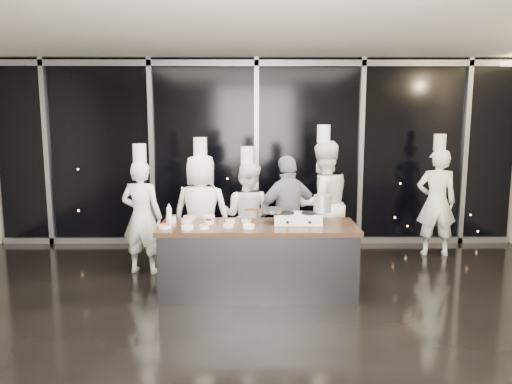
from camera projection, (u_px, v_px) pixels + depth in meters
ground at (259, 323)px, 5.47m from camera, size 9.00×9.00×0.00m
room_shell at (276, 116)px, 5.12m from camera, size 9.02×7.02×3.21m
window_wall at (256, 153)px, 8.61m from camera, size 8.90×0.11×3.20m
demo_counter at (258, 259)px, 6.29m from camera, size 2.46×0.86×0.90m
stove at (298, 218)px, 6.31m from camera, size 0.60×0.39×0.14m
frying_pan at (271, 210)px, 6.29m from camera, size 0.49×0.28×0.05m
stock_pot at (322, 204)px, 6.28m from camera, size 0.22×0.22×0.22m
prep_bowls at (202, 222)px, 6.26m from camera, size 1.16×0.73×0.05m
squeeze_bottle at (169, 213)px, 6.39m from camera, size 0.07×0.07×0.24m
chef_far_left at (142, 215)px, 7.09m from camera, size 0.65×0.49×1.86m
chef_left at (201, 213)px, 7.12m from camera, size 0.91×0.67×1.94m
chef_center at (247, 216)px, 7.26m from camera, size 0.93×0.83×1.80m
guest at (288, 215)px, 7.07m from camera, size 1.07×0.78×1.69m
chef_right at (322, 204)px, 7.38m from camera, size 1.12×1.01×2.11m
chef_side at (436, 201)px, 7.98m from camera, size 0.66×0.46×1.95m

